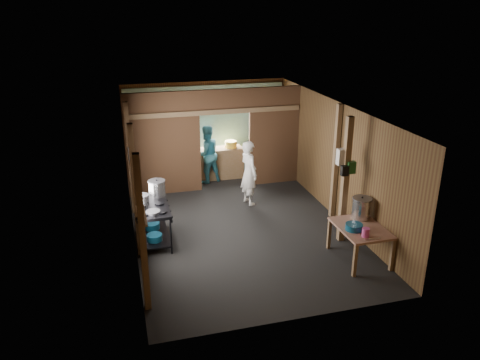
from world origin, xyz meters
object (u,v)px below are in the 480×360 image
object	(u,v)px
gas_range	(153,223)
yellow_tub	(231,144)
cook	(249,173)
stove_pot_large	(157,189)
pink_bucket	(366,232)
prep_table	(359,243)
stock_pot	(361,208)

from	to	relation	value
gas_range	yellow_tub	size ratio (longest dim) A/B	4.14
gas_range	cook	distance (m)	2.81
stove_pot_large	yellow_tub	bearing A→B (deg)	51.04
stove_pot_large	pink_bucket	size ratio (longest dim) A/B	2.21
gas_range	yellow_tub	xyz separation A→B (m)	(2.47, 3.30, 0.54)
prep_table	yellow_tub	distance (m)	5.23
pink_bucket	cook	bearing A→B (deg)	108.58
pink_bucket	stock_pot	bearing A→B (deg)	67.58
stove_pot_large	yellow_tub	world-z (taller)	stove_pot_large
stock_pot	pink_bucket	world-z (taller)	stock_pot
prep_table	cook	size ratio (longest dim) A/B	0.73
stove_pot_large	cook	distance (m)	2.44
cook	stock_pot	bearing A→B (deg)	-165.79
pink_bucket	yellow_tub	xyz separation A→B (m)	(-1.13, 5.40, 0.19)
prep_table	cook	xyz separation A→B (m)	(-1.28, 3.11, 0.45)
prep_table	pink_bucket	distance (m)	0.56
stove_pot_large	stock_pot	distance (m)	4.15
stock_pot	cook	world-z (taller)	cook
prep_table	yellow_tub	size ratio (longest dim) A/B	3.45
stock_pot	stove_pot_large	bearing A→B (deg)	153.80
gas_range	yellow_tub	bearing A→B (deg)	53.18
stock_pot	cook	xyz separation A→B (m)	(-1.47, 2.74, -0.09)
pink_bucket	cook	world-z (taller)	cook
prep_table	yellow_tub	bearing A→B (deg)	103.81
prep_table	stove_pot_large	world-z (taller)	stove_pot_large
stove_pot_large	stock_pot	bearing A→B (deg)	-26.20
cook	prep_table	bearing A→B (deg)	-171.56
prep_table	stock_pot	distance (m)	0.68
prep_table	stove_pot_large	bearing A→B (deg)	148.12
cook	pink_bucket	bearing A→B (deg)	-175.33
stove_pot_large	pink_bucket	xyz separation A→B (m)	(3.43, -2.56, -0.21)
gas_range	prep_table	distance (m)	4.10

